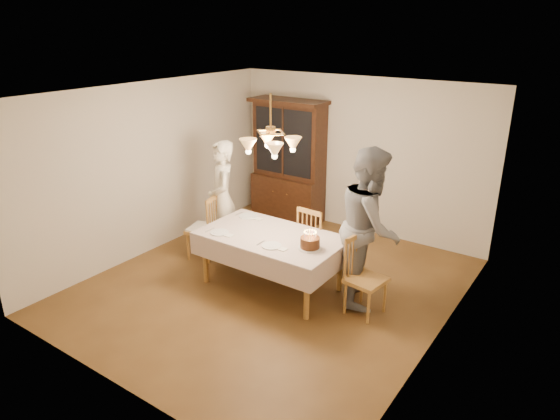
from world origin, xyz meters
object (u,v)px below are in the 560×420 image
Objects in this scene: dining_table at (271,240)px; elderly_woman at (222,199)px; china_hutch at (289,163)px; birthday_cake at (310,243)px; chair_far_side at (316,243)px.

dining_table is 1.07× the size of elderly_woman.
china_hutch is at bearing 118.85° from dining_table.
china_hutch is at bearing 132.44° from elderly_woman.
birthday_cake is at bearing 26.92° from elderly_woman.
elderly_woman is (0.03, -1.83, -0.15)m from china_hutch.
china_hutch reaches higher than dining_table.
birthday_cake is at bearing -50.98° from china_hutch.
birthday_cake is (1.88, -2.31, -0.21)m from china_hutch.
dining_table is 6.33× the size of birthday_cake.
china_hutch reaches higher than elderly_woman.
birthday_cake is (0.38, -0.78, 0.39)m from chair_far_side.
birthday_cake is (0.63, -0.06, 0.15)m from dining_table.
china_hutch is 2.16× the size of chair_far_side.
chair_far_side is at bearing 70.57° from dining_table.
china_hutch reaches higher than birthday_cake.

